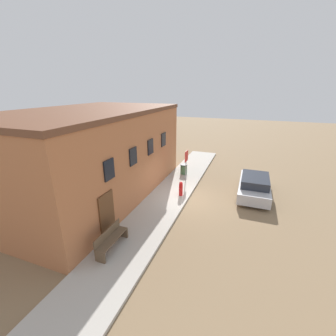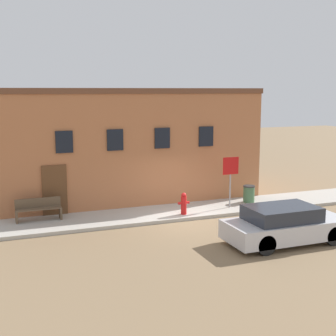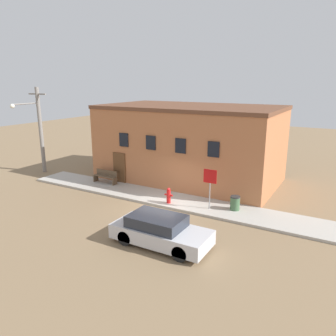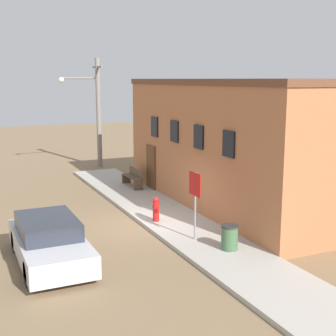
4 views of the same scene
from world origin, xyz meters
name	(u,v)px [view 1 (image 1 of 4)]	position (x,y,z in m)	size (l,w,h in m)	color
ground_plane	(189,199)	(0.00, 0.00, 0.00)	(80.00, 80.00, 0.00)	#846B4C
sidewalk	(170,195)	(0.00, 1.22, 0.07)	(20.91, 2.44, 0.14)	#B2ADA3
brick_building	(92,154)	(-1.25, 5.89, 2.65)	(12.24, 7.02, 5.29)	#B26B42
fire_hydrant	(181,189)	(0.06, 0.54, 0.59)	(0.49, 0.24, 0.91)	red
stop_sign	(186,160)	(2.40, 0.89, 1.71)	(0.75, 0.06, 2.22)	gray
bench	(111,239)	(-5.62, 1.78, 0.59)	(1.76, 0.44, 0.87)	brown
trash_bin	(184,169)	(3.68, 1.43, 0.53)	(0.53, 0.53, 0.77)	#426642
parked_car	(254,185)	(2.04, -3.70, 0.64)	(4.31, 1.81, 1.31)	black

